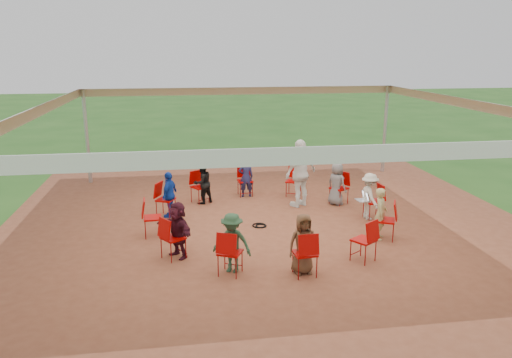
{
  "coord_description": "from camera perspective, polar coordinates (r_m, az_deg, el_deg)",
  "views": [
    {
      "loc": [
        -2.04,
        -11.33,
        4.23
      ],
      "look_at": [
        -0.26,
        0.3,
        1.15
      ],
      "focal_mm": 35.0,
      "sensor_mm": 36.0,
      "label": 1
    }
  ],
  "objects": [
    {
      "name": "ground",
      "position": [
        12.26,
        1.44,
        -5.5
      ],
      "size": [
        80.0,
        80.0,
        0.0
      ],
      "primitive_type": "plane",
      "color": "#26551A",
      "rests_on": "ground"
    },
    {
      "name": "dirt_patch",
      "position": [
        12.26,
        1.44,
        -5.47
      ],
      "size": [
        13.0,
        13.0,
        0.0
      ],
      "primitive_type": "plane",
      "color": "brown",
      "rests_on": "ground"
    },
    {
      "name": "tent",
      "position": [
        11.66,
        1.51,
        5.51
      ],
      "size": [
        10.33,
        10.33,
        3.0
      ],
      "color": "#B2B2B7",
      "rests_on": "ground"
    },
    {
      "name": "chair_0",
      "position": [
        13.05,
        13.28,
        -2.55
      ],
      "size": [
        0.47,
        0.45,
        0.9
      ],
      "primitive_type": null,
      "rotation": [
        0.0,
        0.0,
        1.65
      ],
      "color": "#A90200",
      "rests_on": "ground"
    },
    {
      "name": "chair_1",
      "position": [
        14.11,
        9.47,
        -1.06
      ],
      "size": [
        0.6,
        0.6,
        0.9
      ],
      "primitive_type": null,
      "rotation": [
        0.0,
        0.0,
        2.17
      ],
      "color": "#A90200",
      "rests_on": "ground"
    },
    {
      "name": "chair_2",
      "position": [
        14.69,
        4.33,
        -0.27
      ],
      "size": [
        0.57,
        0.58,
        0.9
      ],
      "primitive_type": null,
      "rotation": [
        0.0,
        0.0,
        2.69
      ],
      "color": "#A90200",
      "rests_on": "ground"
    },
    {
      "name": "chair_3",
      "position": [
        14.69,
        -1.25,
        -0.22
      ],
      "size": [
        0.45,
        0.47,
        0.9
      ],
      "primitive_type": null,
      "rotation": [
        0.0,
        0.0,
        -3.06
      ],
      "color": "#A90200",
      "rests_on": "ground"
    },
    {
      "name": "chair_4",
      "position": [
        14.13,
        -6.42,
        -0.92
      ],
      "size": [
        0.6,
        0.6,
        0.9
      ],
      "primitive_type": null,
      "rotation": [
        0.0,
        0.0,
        -2.54
      ],
      "color": "#A90200",
      "rests_on": "ground"
    },
    {
      "name": "chair_5",
      "position": [
        13.08,
        -10.29,
        -2.35
      ],
      "size": [
        0.58,
        0.57,
        0.9
      ],
      "primitive_type": null,
      "rotation": [
        0.0,
        0.0,
        -2.02
      ],
      "color": "#A90200",
      "rests_on": "ground"
    },
    {
      "name": "chair_6",
      "position": [
        11.76,
        -11.72,
        -4.38
      ],
      "size": [
        0.47,
        0.45,
        0.9
      ],
      "primitive_type": null,
      "rotation": [
        0.0,
        0.0,
        -1.49
      ],
      "color": "#A90200",
      "rests_on": "ground"
    },
    {
      "name": "chair_7",
      "position": [
        10.48,
        -9.46,
        -6.68
      ],
      "size": [
        0.6,
        0.6,
        0.9
      ],
      "primitive_type": null,
      "rotation": [
        0.0,
        0.0,
        -0.97
      ],
      "color": "#A90200",
      "rests_on": "ground"
    },
    {
      "name": "chair_8",
      "position": [
        9.65,
        -2.98,
        -8.4
      ],
      "size": [
        0.57,
        0.58,
        0.9
      ],
      "primitive_type": null,
      "rotation": [
        0.0,
        0.0,
        -0.45
      ],
      "color": "#A90200",
      "rests_on": "ground"
    },
    {
      "name": "chair_9",
      "position": [
        9.64,
        5.61,
        -8.48
      ],
      "size": [
        0.45,
        0.47,
        0.9
      ],
      "primitive_type": null,
      "rotation": [
        0.0,
        0.0,
        0.08
      ],
      "color": "#A90200",
      "rests_on": "ground"
    },
    {
      "name": "chair_10",
      "position": [
        10.45,
        12.2,
        -6.87
      ],
      "size": [
        0.6,
        0.6,
        0.9
      ],
      "primitive_type": null,
      "rotation": [
        0.0,
        0.0,
        0.6
      ],
      "color": "#A90200",
      "rests_on": "ground"
    },
    {
      "name": "chair_11",
      "position": [
        11.73,
        14.61,
        -4.61
      ],
      "size": [
        0.58,
        0.57,
        0.9
      ],
      "primitive_type": null,
      "rotation": [
        0.0,
        0.0,
        1.12
      ],
      "color": "#A90200",
      "rests_on": "ground"
    },
    {
      "name": "person_seated_0",
      "position": [
        12.96,
        12.84,
        -1.94
      ],
      "size": [
        0.44,
        0.8,
        1.19
      ],
      "primitive_type": "imported",
      "rotation": [
        0.0,
        0.0,
        1.65
      ],
      "color": "beige",
      "rests_on": "ground"
    },
    {
      "name": "person_seated_1",
      "position": [
        13.97,
        9.2,
        -0.54
      ],
      "size": [
        0.6,
        0.67,
        1.19
      ],
      "primitive_type": "imported",
      "rotation": [
        0.0,
        0.0,
        2.17
      ],
      "color": "slate",
      "rests_on": "ground"
    },
    {
      "name": "person_seated_2",
      "position": [
        14.54,
        -1.15,
        0.24
      ],
      "size": [
        0.46,
        0.32,
        1.19
      ],
      "primitive_type": "imported",
      "rotation": [
        0.0,
        0.0,
        -3.06
      ],
      "color": "#1E1E45",
      "rests_on": "ground"
    },
    {
      "name": "person_seated_3",
      "position": [
        13.99,
        -6.15,
        -0.42
      ],
      "size": [
        0.67,
        0.6,
        1.19
      ],
      "primitive_type": "imported",
      "rotation": [
        0.0,
        0.0,
        -2.54
      ],
      "color": "black",
      "rests_on": "ground"
    },
    {
      "name": "person_seated_4",
      "position": [
        12.99,
        -9.85,
        -1.75
      ],
      "size": [
        0.63,
        0.79,
        1.19
      ],
      "primitive_type": "imported",
      "rotation": [
        0.0,
        0.0,
        -2.02
      ],
      "color": "#0F349F",
      "rests_on": "ground"
    },
    {
      "name": "person_seated_5",
      "position": [
        10.48,
        -8.95,
        -5.74
      ],
      "size": [
        0.97,
        1.15,
        1.19
      ],
      "primitive_type": "imported",
      "rotation": [
        0.0,
        0.0,
        -0.97
      ],
      "color": "#390F1B",
      "rests_on": "ground"
    },
    {
      "name": "person_seated_6",
      "position": [
        9.69,
        -2.75,
        -7.3
      ],
      "size": [
        0.86,
        0.68,
        1.19
      ],
      "primitive_type": "imported",
      "rotation": [
        0.0,
        0.0,
        -0.45
      ],
      "color": "#24442B",
      "rests_on": "ground"
    },
    {
      "name": "person_seated_7",
      "position": [
        9.68,
        5.41,
        -7.38
      ],
      "size": [
        0.61,
        0.37,
        1.19
      ],
      "primitive_type": "imported",
      "rotation": [
        0.0,
        0.0,
        0.08
      ],
      "color": "#4F331F",
      "rests_on": "ground"
    },
    {
      "name": "person_seated_8",
      "position": [
        11.68,
        14.07,
        -3.85
      ],
      "size": [
        0.45,
        0.52,
        1.19
      ],
      "primitive_type": "imported",
      "rotation": [
        0.0,
        0.0,
        1.12
      ],
      "color": "tan",
      "rests_on": "ground"
    },
    {
      "name": "standing_person",
      "position": [
        13.64,
        5.13,
        0.67
      ],
      "size": [
        1.22,
        1.07,
        1.86
      ],
      "primitive_type": "imported",
      "rotation": [
        0.0,
        0.0,
        3.72
      ],
      "color": "white",
      "rests_on": "ground"
    },
    {
      "name": "cable_coil",
      "position": [
        12.28,
        0.45,
        -5.35
      ],
      "size": [
        0.37,
        0.37,
        0.03
      ],
      "rotation": [
        0.0,
        0.0,
        -0.06
      ],
      "color": "black",
      "rests_on": "ground"
    },
    {
      "name": "laptop",
      "position": [
        12.9,
        12.19,
        -2.12
      ],
      "size": [
        0.29,
        0.35,
        0.23
      ],
      "rotation": [
        0.0,
        0.0,
        1.65
      ],
      "color": "#B7B7BC",
      "rests_on": "ground"
    }
  ]
}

